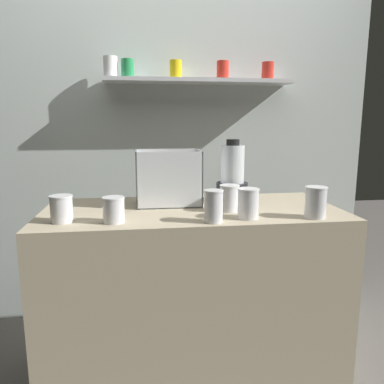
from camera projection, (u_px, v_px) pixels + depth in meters
The scene contains 11 objects.
ground_plane at pixel (192, 376), 1.94m from camera, with size 8.00×8.00×0.00m, color slate.
counter at pixel (192, 296), 1.85m from camera, with size 1.40×0.64×0.90m, color tan.
back_wall_unit at pixel (177, 129), 2.45m from camera, with size 2.60×0.24×2.50m.
carrot_display_bin at pixel (169, 187), 1.84m from camera, with size 0.32×0.21×0.27m.
blender_pitcher at pixel (232, 177), 1.90m from camera, with size 0.16×0.16×0.32m.
juice_cup_pomegranate_far_left at pixel (62, 210), 1.52m from camera, with size 0.09×0.09×0.11m.
juice_cup_beet_left at pixel (114, 212), 1.51m from camera, with size 0.09×0.09×0.11m.
juice_cup_orange_middle at pixel (213, 208), 1.52m from camera, with size 0.08×0.08×0.13m.
juice_cup_mango_right at pixel (229, 200), 1.71m from camera, with size 0.09×0.09×0.12m.
juice_cup_beet_far_right at pixel (248, 205), 1.58m from camera, with size 0.09×0.09×0.13m.
juice_cup_orange_rightmost at pixel (316, 204), 1.59m from camera, with size 0.09×0.09×0.14m.
Camera 1 is at (-0.23, -1.71, 1.30)m, focal length 34.71 mm.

